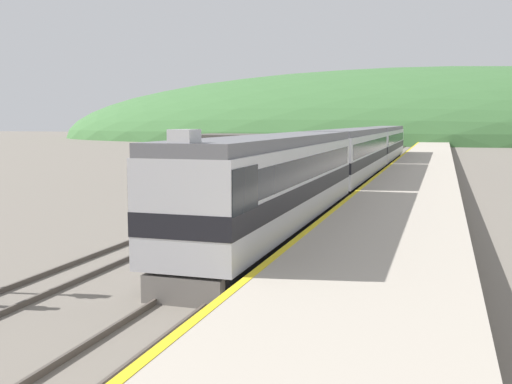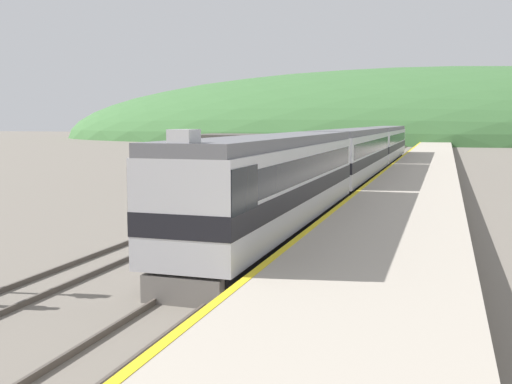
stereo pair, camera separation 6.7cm
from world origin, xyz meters
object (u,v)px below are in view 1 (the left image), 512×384
carriage_second (354,155)px  carriage_third (383,144)px  siding_train (318,154)px  express_train_lead_car (276,183)px

carriage_second → carriage_third: 23.43m
siding_train → carriage_second: bearing=-63.6°
carriage_second → siding_train: size_ratio=0.78×
express_train_lead_car → carriage_second: express_train_lead_car is taller
carriage_second → siding_train: 10.57m
express_train_lead_car → carriage_second: size_ratio=0.87×
express_train_lead_car → carriage_third: 45.64m
express_train_lead_car → carriage_third: express_train_lead_car is taller
carriage_second → express_train_lead_car: bearing=-90.0°
siding_train → express_train_lead_car: bearing=-81.6°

